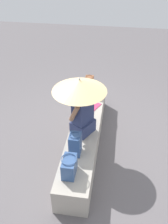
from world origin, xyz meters
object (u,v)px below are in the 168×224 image
(shoulder_bag_spare, at_px, (89,85))
(magazine, at_px, (93,106))
(person_seated, at_px, (83,113))
(parasol, at_px, (79,85))
(handbag_black, at_px, (69,166))
(tote_bag_canvas, at_px, (75,144))

(shoulder_bag_spare, height_order, magazine, shoulder_bag_spare)
(shoulder_bag_spare, xyz_separation_m, magazine, (-0.46, -0.14, -0.18))
(person_seated, height_order, parasol, parasol)
(handbag_black, xyz_separation_m, magazine, (1.63, -0.12, -0.13))
(tote_bag_canvas, distance_m, shoulder_bag_spare, 1.70)
(person_seated, bearing_deg, handbag_black, 177.00)
(parasol, distance_m, tote_bag_canvas, 0.85)
(handbag_black, height_order, magazine, handbag_black)
(person_seated, relative_size, parasol, 0.90)
(tote_bag_canvas, bearing_deg, magazine, -5.25)
(handbag_black, bearing_deg, tote_bag_canvas, -1.53)
(tote_bag_canvas, bearing_deg, person_seated, -4.15)
(parasol, distance_m, shoulder_bag_spare, 1.40)
(parasol, xyz_separation_m, magazine, (0.76, -0.13, -0.87))
(person_seated, distance_m, handbag_black, 0.92)
(handbag_black, distance_m, magazine, 1.64)
(tote_bag_canvas, relative_size, magazine, 1.30)
(tote_bag_canvas, xyz_separation_m, magazine, (1.24, -0.11, -0.17))
(person_seated, height_order, shoulder_bag_spare, person_seated)
(magazine, bearing_deg, tote_bag_canvas, -159.75)
(parasol, height_order, magazine, parasol)
(parasol, relative_size, shoulder_bag_spare, 2.62)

